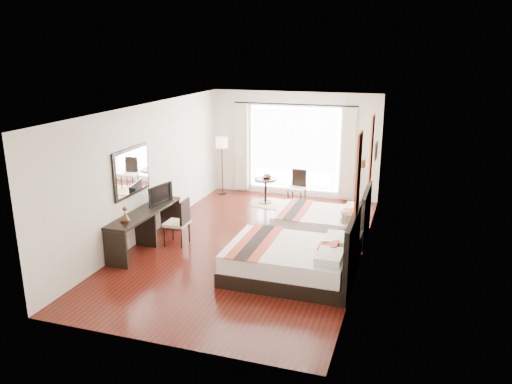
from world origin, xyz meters
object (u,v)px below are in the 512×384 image
(desk_chair, at_px, (178,231))
(window_chair, at_px, (297,194))
(fruit_bowl, at_px, (267,177))
(nightstand, at_px, (348,248))
(table_lamp, at_px, (348,220))
(bed_far, at_px, (324,222))
(bed_near, at_px, (294,260))
(side_table, at_px, (266,191))
(floor_lamp, at_px, (222,146))
(vase, at_px, (347,236))
(television, at_px, (158,194))
(console_desk, at_px, (145,229))

(desk_chair, distance_m, window_chair, 3.82)
(fruit_bowl, xyz_separation_m, window_chair, (0.77, 0.15, -0.42))
(nightstand, bearing_deg, table_lamp, 107.37)
(table_lamp, height_order, window_chair, table_lamp)
(window_chair, bearing_deg, bed_far, 34.38)
(bed_near, distance_m, side_table, 4.36)
(desk_chair, bearing_deg, table_lamp, -175.62)
(floor_lamp, bearing_deg, bed_far, -34.92)
(table_lamp, relative_size, vase, 3.14)
(table_lamp, relative_size, floor_lamp, 0.26)
(television, relative_size, window_chair, 0.81)
(vase, xyz_separation_m, floor_lamp, (-3.91, 3.63, 0.76))
(table_lamp, relative_size, fruit_bowl, 1.74)
(console_desk, height_order, television, television)
(television, distance_m, fruit_bowl, 3.38)
(table_lamp, height_order, console_desk, table_lamp)
(side_table, distance_m, window_chair, 0.81)
(bed_far, distance_m, nightstand, 1.44)
(nightstand, bearing_deg, desk_chair, -176.74)
(nightstand, distance_m, fruit_bowl, 4.01)
(nightstand, bearing_deg, console_desk, -172.90)
(console_desk, xyz_separation_m, desk_chair, (0.57, 0.30, -0.09))
(bed_far, distance_m, vase, 1.56)
(console_desk, relative_size, window_chair, 2.49)
(television, relative_size, side_table, 1.10)
(television, xyz_separation_m, desk_chair, (0.55, -0.25, -0.67))
(floor_lamp, xyz_separation_m, window_chair, (2.17, -0.28, -1.06))
(nightstand, bearing_deg, floor_lamp, 138.22)
(bed_near, height_order, console_desk, bed_near)
(table_lamp, xyz_separation_m, fruit_bowl, (-2.49, 2.96, -0.10))
(vase, xyz_separation_m, console_desk, (-4.00, -0.38, -0.19))
(nightstand, height_order, fruit_bowl, fruit_bowl)
(vase, height_order, desk_chair, desk_chair)
(fruit_bowl, bearing_deg, desk_chair, -105.69)
(television, bearing_deg, desk_chair, -102.34)
(window_chair, bearing_deg, bed_near, 18.80)
(bed_near, distance_m, floor_lamp, 5.53)
(table_lamp, relative_size, desk_chair, 0.43)
(television, bearing_deg, bed_far, -58.00)
(nightstand, xyz_separation_m, side_table, (-2.55, 3.05, 0.05))
(console_desk, xyz_separation_m, television, (0.02, 0.55, 0.58))
(side_table, bearing_deg, television, -115.76)
(vase, distance_m, console_desk, 4.02)
(desk_chair, xyz_separation_m, window_chair, (1.69, 3.43, -0.02))
(bed_near, distance_m, fruit_bowl, 4.40)
(vase, distance_m, window_chair, 3.79)
(floor_lamp, bearing_deg, bed_near, -55.14)
(vase, relative_size, console_desk, 0.06)
(bed_far, bearing_deg, side_table, 135.86)
(television, distance_m, side_table, 3.39)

